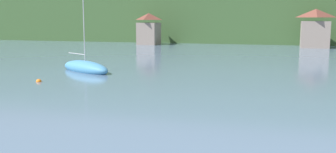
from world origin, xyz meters
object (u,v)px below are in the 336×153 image
object	(u,v)px
sailboat_far_1	(85,68)
shore_building_west	(149,29)
mooring_buoy_near	(39,82)
shore_building_westcentral	(315,29)

from	to	relation	value
sailboat_far_1	shore_building_west	bearing A→B (deg)	130.28
shore_building_west	mooring_buoy_near	distance (m)	51.31
shore_building_west	mooring_buoy_near	world-z (taller)	shore_building_west
shore_building_west	sailboat_far_1	xyz separation A→B (m)	(7.50, -43.24, -2.91)
shore_building_westcentral	mooring_buoy_near	distance (m)	57.63
shore_building_westcentral	sailboat_far_1	size ratio (longest dim) A/B	0.77
shore_building_west	mooring_buoy_near	size ratio (longest dim) A/B	13.30
shore_building_west	mooring_buoy_near	bearing A→B (deg)	-82.36
shore_building_west	sailboat_far_1	distance (m)	43.98
sailboat_far_1	mooring_buoy_near	bearing A→B (deg)	-64.80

